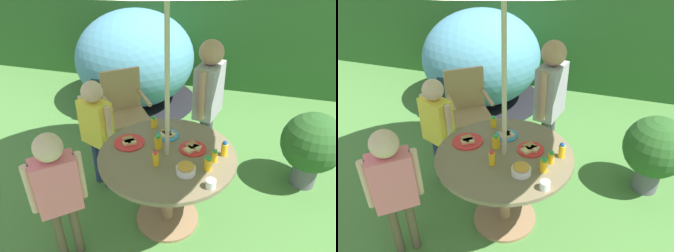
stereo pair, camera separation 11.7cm
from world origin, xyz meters
TOP-DOWN VIEW (x-y plane):
  - ground_plane at (0.00, 0.00)m, footprint 10.00×10.00m
  - hedge_backdrop at (0.00, 3.25)m, footprint 9.00×0.70m
  - garden_table at (0.00, 0.00)m, footprint 1.10×1.10m
  - wooden_chair at (-0.77, 0.99)m, footprint 0.62×0.61m
  - dome_tent at (-1.07, 2.20)m, footprint 1.87×1.87m
  - potted_plant at (1.22, 0.82)m, footprint 0.59×0.59m
  - child_in_grey_shirt at (0.18, 0.91)m, footprint 0.27×0.46m
  - child_in_yellow_shirt at (-0.76, 0.29)m, footprint 0.37×0.26m
  - child_in_pink_shirt at (-0.65, -0.56)m, footprint 0.33×0.32m
  - snack_bowl at (0.19, -0.20)m, footprint 0.15×0.15m
  - plate_center_front at (-0.06, 0.25)m, footprint 0.19×0.19m
  - plate_far_left at (-0.34, 0.06)m, footprint 0.25×0.25m
  - plate_near_left at (0.18, 0.11)m, footprint 0.22×0.22m
  - juice_bottle_near_right at (0.37, -0.01)m, footprint 0.05×0.05m
  - juice_bottle_far_right at (-0.05, -0.16)m, footprint 0.05×0.05m
  - juice_bottle_center_back at (-0.09, 0.06)m, footprint 0.06×0.06m
  - juice_bottle_mid_left at (0.34, -0.11)m, footprint 0.06×0.06m
  - juice_bottle_mid_right at (-0.22, 0.35)m, footprint 0.05×0.05m
  - juice_bottle_front_edge at (0.44, 0.10)m, footprint 0.05×0.05m
  - cup_near at (0.39, -0.30)m, footprint 0.07×0.07m

SIDE VIEW (x-z plane):
  - ground_plane at x=0.00m, z-range -0.02..0.00m
  - potted_plant at x=1.22m, z-range 0.08..0.89m
  - wooden_chair at x=-0.77m, z-range 0.06..1.00m
  - garden_table at x=0.00m, z-range 0.18..0.92m
  - dome_tent at x=-1.07m, z-range -0.01..1.34m
  - child_in_yellow_shirt at x=-0.76m, z-range 0.16..1.30m
  - child_in_pink_shirt at x=-0.65m, z-range 0.16..1.31m
  - plate_far_left at x=-0.34m, z-range 0.73..0.76m
  - plate_near_left at x=0.18m, z-range 0.73..0.76m
  - plate_center_front at x=-0.06m, z-range 0.73..0.76m
  - cup_near at x=0.39m, z-range 0.73..0.80m
  - snack_bowl at x=0.19m, z-range 0.73..0.81m
  - juice_bottle_near_right at x=0.37m, z-range 0.73..0.83m
  - juice_bottle_mid_right at x=-0.22m, z-range 0.73..0.83m
  - juice_bottle_mid_left at x=0.34m, z-range 0.73..0.84m
  - juice_bottle_center_back at x=-0.09m, z-range 0.73..0.85m
  - juice_bottle_front_edge at x=0.44m, z-range 0.73..0.85m
  - juice_bottle_far_right at x=-0.05m, z-range 0.73..0.85m
  - hedge_backdrop at x=0.00m, z-range 0.00..1.73m
  - child_in_grey_shirt at x=0.18m, z-range 0.19..1.60m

